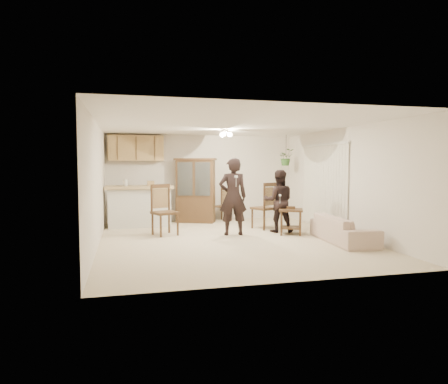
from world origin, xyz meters
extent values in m
plane|color=beige|center=(0.00, 0.00, 0.00)|extent=(6.50, 6.50, 0.00)
cube|color=white|center=(0.00, 0.00, 2.50)|extent=(5.50, 6.50, 0.02)
cube|color=silver|center=(0.00, 3.25, 1.25)|extent=(5.50, 0.02, 2.50)
cube|color=silver|center=(0.00, -3.25, 1.25)|extent=(5.50, 0.02, 2.50)
cube|color=silver|center=(-2.75, 0.00, 1.25)|extent=(0.02, 6.50, 2.50)
cube|color=silver|center=(2.75, 0.00, 1.25)|extent=(0.02, 6.50, 2.50)
cube|color=silver|center=(-1.85, 2.35, 0.50)|extent=(1.60, 0.55, 1.00)
cube|color=tan|center=(-1.85, 2.35, 1.05)|extent=(1.75, 0.70, 0.08)
cube|color=brown|center=(-1.90, 3.07, 2.10)|extent=(1.50, 0.34, 0.70)
imported|color=#2E5C25|center=(2.30, 2.40, 1.85)|extent=(0.43, 0.37, 0.48)
cylinder|color=black|center=(2.30, 2.40, 2.17)|extent=(0.01, 0.01, 0.65)
imported|color=beige|center=(2.29, -0.81, 0.37)|extent=(0.87, 1.92, 0.73)
imported|color=black|center=(0.22, 0.57, 0.90)|extent=(0.69, 0.49, 1.80)
imported|color=black|center=(1.41, 0.69, 0.68)|extent=(0.77, 0.68, 1.35)
cube|color=#372114|center=(-0.27, 2.79, 0.36)|extent=(1.15, 0.81, 0.71)
cube|color=#372114|center=(-0.27, 2.79, 1.24)|extent=(1.13, 0.76, 1.07)
cube|color=silver|center=(-0.27, 2.79, 1.24)|extent=(0.86, 0.38, 0.93)
cube|color=#372114|center=(-0.27, 2.79, 1.79)|extent=(1.24, 0.86, 0.05)
cube|color=#372114|center=(1.58, 0.33, 0.58)|extent=(0.72, 0.72, 0.04)
cube|color=#372114|center=(1.58, 0.33, 0.16)|extent=(0.60, 0.60, 0.03)
cube|color=#372114|center=(1.58, 0.33, 0.63)|extent=(0.23, 0.20, 0.07)
cube|color=#372114|center=(-1.32, 0.93, 0.52)|extent=(0.68, 0.68, 0.06)
cube|color=#A17F50|center=(-1.32, 0.93, 0.84)|extent=(0.38, 0.18, 0.45)
cube|color=#372114|center=(-1.32, 0.93, 1.14)|extent=(0.46, 0.22, 0.09)
cube|color=#372114|center=(0.56, 2.91, 0.42)|extent=(0.60, 0.60, 0.05)
cube|color=#A17F50|center=(0.56, 2.91, 0.68)|extent=(0.23, 0.26, 0.37)
cube|color=#372114|center=(0.56, 2.91, 0.92)|extent=(0.28, 0.31, 0.07)
cube|color=#372114|center=(1.25, 1.27, 0.53)|extent=(0.70, 0.70, 0.06)
cube|color=#A17F50|center=(1.25, 1.27, 0.85)|extent=(0.37, 0.20, 0.46)
cube|color=#372114|center=(1.25, 1.27, 1.14)|extent=(0.46, 0.24, 0.09)
cube|color=white|center=(0.18, 0.15, 1.38)|extent=(0.06, 0.16, 0.05)
cube|color=white|center=(1.31, 0.36, 0.93)|extent=(0.08, 0.14, 0.04)
camera|label=1|loc=(-2.19, -8.35, 1.65)|focal=32.00mm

